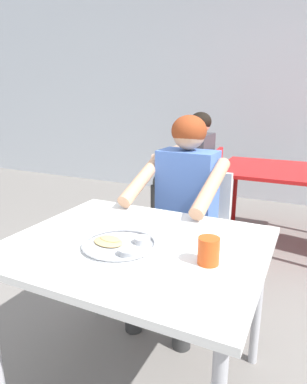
{
  "coord_description": "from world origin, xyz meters",
  "views": [
    {
      "loc": [
        0.6,
        -1.17,
        1.31
      ],
      "look_at": [
        -0.07,
        0.22,
        0.87
      ],
      "focal_mm": 31.58,
      "sensor_mm": 36.0,
      "label": 1
    }
  ],
  "objects_px": {
    "thali_tray": "(120,244)",
    "patron_background": "(190,161)",
    "chair_foreground": "(193,224)",
    "diner_foreground": "(181,200)",
    "table_foreground": "(136,258)",
    "drinking_cup": "(209,250)",
    "table_background_red": "(274,176)",
    "chair_red_left": "(204,183)"
  },
  "relations": [
    {
      "from": "thali_tray",
      "to": "patron_background",
      "type": "relative_size",
      "value": 0.26
    },
    {
      "from": "chair_foreground",
      "to": "diner_foreground",
      "type": "bearing_deg",
      "value": -91.67
    },
    {
      "from": "table_foreground",
      "to": "chair_foreground",
      "type": "xyz_separation_m",
      "value": [
        -0.03,
        0.85,
        -0.15
      ]
    },
    {
      "from": "patron_background",
      "to": "table_foreground",
      "type": "bearing_deg",
      "value": -76.71
    },
    {
      "from": "thali_tray",
      "to": "drinking_cup",
      "type": "distance_m",
      "value": 0.37
    },
    {
      "from": "thali_tray",
      "to": "table_background_red",
      "type": "xyz_separation_m",
      "value": [
        0.36,
        2.03,
        -0.11
      ]
    },
    {
      "from": "drinking_cup",
      "to": "diner_foreground",
      "type": "height_order",
      "value": "diner_foreground"
    },
    {
      "from": "table_foreground",
      "to": "chair_red_left",
      "type": "height_order",
      "value": "chair_red_left"
    },
    {
      "from": "diner_foreground",
      "to": "table_background_red",
      "type": "relative_size",
      "value": 1.27
    },
    {
      "from": "thali_tray",
      "to": "chair_red_left",
      "type": "bearing_deg",
      "value": 97.89
    },
    {
      "from": "drinking_cup",
      "to": "diner_foreground",
      "type": "distance_m",
      "value": 0.77
    },
    {
      "from": "diner_foreground",
      "to": "thali_tray",
      "type": "bearing_deg",
      "value": -89.64
    },
    {
      "from": "drinking_cup",
      "to": "diner_foreground",
      "type": "bearing_deg",
      "value": 118.44
    },
    {
      "from": "table_foreground",
      "to": "diner_foreground",
      "type": "relative_size",
      "value": 0.87
    },
    {
      "from": "chair_red_left",
      "to": "patron_background",
      "type": "bearing_deg",
      "value": -160.43
    },
    {
      "from": "table_foreground",
      "to": "table_background_red",
      "type": "distance_m",
      "value": 2.0
    },
    {
      "from": "diner_foreground",
      "to": "drinking_cup",
      "type": "bearing_deg",
      "value": -61.56
    },
    {
      "from": "table_background_red",
      "to": "patron_background",
      "type": "relative_size",
      "value": 0.81
    },
    {
      "from": "chair_red_left",
      "to": "patron_background",
      "type": "xyz_separation_m",
      "value": [
        -0.14,
        -0.05,
        0.22
      ]
    },
    {
      "from": "table_background_red",
      "to": "drinking_cup",
      "type": "bearing_deg",
      "value": -90.06
    },
    {
      "from": "table_foreground",
      "to": "chair_foreground",
      "type": "distance_m",
      "value": 0.86
    },
    {
      "from": "table_foreground",
      "to": "table_background_red",
      "type": "bearing_deg",
      "value": 80.52
    },
    {
      "from": "table_foreground",
      "to": "diner_foreground",
      "type": "xyz_separation_m",
      "value": [
        -0.04,
        0.63,
        0.08
      ]
    },
    {
      "from": "drinking_cup",
      "to": "table_foreground",
      "type": "bearing_deg",
      "value": 171.3
    },
    {
      "from": "drinking_cup",
      "to": "table_background_red",
      "type": "bearing_deg",
      "value": 89.94
    },
    {
      "from": "table_foreground",
      "to": "chair_red_left",
      "type": "xyz_separation_m",
      "value": [
        -0.33,
        2.02,
        -0.17
      ]
    },
    {
      "from": "table_foreground",
      "to": "thali_tray",
      "type": "relative_size",
      "value": 3.45
    },
    {
      "from": "chair_foreground",
      "to": "diner_foreground",
      "type": "height_order",
      "value": "diner_foreground"
    },
    {
      "from": "chair_foreground",
      "to": "chair_red_left",
      "type": "distance_m",
      "value": 1.21
    },
    {
      "from": "patron_background",
      "to": "thali_tray",
      "type": "bearing_deg",
      "value": -78.09
    },
    {
      "from": "chair_foreground",
      "to": "patron_background",
      "type": "distance_m",
      "value": 1.22
    },
    {
      "from": "drinking_cup",
      "to": "patron_background",
      "type": "distance_m",
      "value": 2.17
    },
    {
      "from": "thali_tray",
      "to": "chair_foreground",
      "type": "bearing_deg",
      "value": 89.87
    },
    {
      "from": "diner_foreground",
      "to": "table_foreground",
      "type": "bearing_deg",
      "value": -86.3
    },
    {
      "from": "diner_foreground",
      "to": "patron_background",
      "type": "distance_m",
      "value": 1.41
    },
    {
      "from": "chair_red_left",
      "to": "thali_tray",
      "type": "bearing_deg",
      "value": -82.11
    },
    {
      "from": "diner_foreground",
      "to": "patron_background",
      "type": "xyz_separation_m",
      "value": [
        -0.43,
        1.34,
        -0.02
      ]
    },
    {
      "from": "thali_tray",
      "to": "chair_red_left",
      "type": "xyz_separation_m",
      "value": [
        -0.29,
        2.09,
        -0.26
      ]
    },
    {
      "from": "table_background_red",
      "to": "table_foreground",
      "type": "bearing_deg",
      "value": -99.48
    },
    {
      "from": "diner_foreground",
      "to": "table_background_red",
      "type": "bearing_deg",
      "value": 74.6
    },
    {
      "from": "diner_foreground",
      "to": "table_background_red",
      "type": "xyz_separation_m",
      "value": [
        0.37,
        1.34,
        -0.1
      ]
    },
    {
      "from": "thali_tray",
      "to": "patron_background",
      "type": "bearing_deg",
      "value": 101.91
    }
  ]
}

